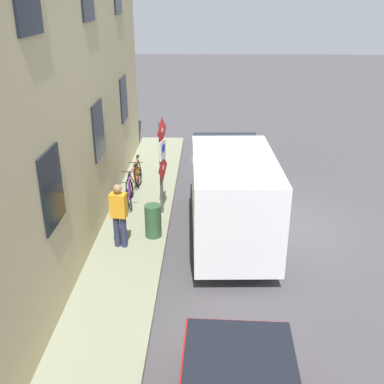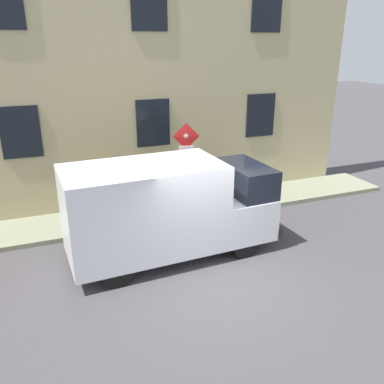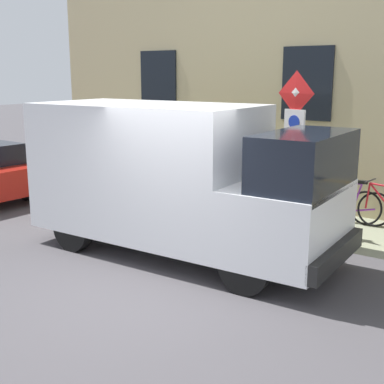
{
  "view_description": "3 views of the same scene",
  "coord_description": "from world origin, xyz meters",
  "px_view_note": "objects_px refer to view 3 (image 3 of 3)",
  "views": [
    {
      "loc": [
        2.21,
        11.78,
        6.17
      ],
      "look_at": [
        2.57,
        0.98,
        1.47
      ],
      "focal_mm": 43.03,
      "sensor_mm": 36.0,
      "label": 1
    },
    {
      "loc": [
        -7.25,
        3.47,
        5.21
      ],
      "look_at": [
        3.14,
        -0.58,
        1.02
      ],
      "focal_mm": 37.34,
      "sensor_mm": 36.0,
      "label": 2
    },
    {
      "loc": [
        -5.15,
        -4.45,
        3.0
      ],
      "look_at": [
        2.26,
        0.88,
        0.9
      ],
      "focal_mm": 48.63,
      "sensor_mm": 36.0,
      "label": 3
    }
  ],
  "objects_px": {
    "delivery_van": "(176,176)",
    "bicycle_purple": "(347,204)",
    "sign_post_stacked": "(294,136)",
    "pedestrian": "(226,163)",
    "litter_bin": "(229,195)"
  },
  "relations": [
    {
      "from": "delivery_van",
      "to": "pedestrian",
      "type": "distance_m",
      "value": 2.96
    },
    {
      "from": "pedestrian",
      "to": "litter_bin",
      "type": "bearing_deg",
      "value": 134.24
    },
    {
      "from": "delivery_van",
      "to": "pedestrian",
      "type": "height_order",
      "value": "delivery_van"
    },
    {
      "from": "pedestrian",
      "to": "litter_bin",
      "type": "height_order",
      "value": "pedestrian"
    },
    {
      "from": "sign_post_stacked",
      "to": "pedestrian",
      "type": "height_order",
      "value": "sign_post_stacked"
    },
    {
      "from": "sign_post_stacked",
      "to": "bicycle_purple",
      "type": "bearing_deg",
      "value": -30.71
    },
    {
      "from": "delivery_van",
      "to": "bicycle_purple",
      "type": "relative_size",
      "value": 3.15
    },
    {
      "from": "delivery_van",
      "to": "bicycle_purple",
      "type": "distance_m",
      "value": 3.64
    },
    {
      "from": "sign_post_stacked",
      "to": "bicycle_purple",
      "type": "xyz_separation_m",
      "value": [
        1.11,
        -0.66,
        -1.38
      ]
    },
    {
      "from": "delivery_van",
      "to": "litter_bin",
      "type": "distance_m",
      "value": 2.2
    },
    {
      "from": "sign_post_stacked",
      "to": "delivery_van",
      "type": "height_order",
      "value": "sign_post_stacked"
    },
    {
      "from": "sign_post_stacked",
      "to": "pedestrian",
      "type": "bearing_deg",
      "value": 65.18
    },
    {
      "from": "delivery_van",
      "to": "bicycle_purple",
      "type": "xyz_separation_m",
      "value": [
        3.02,
        -1.87,
        -0.82
      ]
    },
    {
      "from": "sign_post_stacked",
      "to": "pedestrian",
      "type": "distance_m",
      "value": 2.36
    },
    {
      "from": "pedestrian",
      "to": "litter_bin",
      "type": "relative_size",
      "value": 1.91
    }
  ]
}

